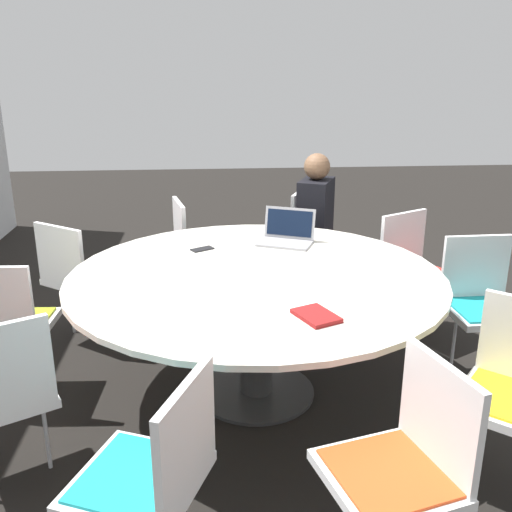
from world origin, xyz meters
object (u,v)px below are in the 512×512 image
at_px(chair_0, 313,233).
at_px(handbag, 1,356).
at_px(person_0, 317,218).
at_px(chair_9, 415,264).
at_px(spiral_notebook, 316,316).
at_px(chair_6, 405,457).
at_px(laptop, 287,235).
at_px(chair_1, 197,244).
at_px(chair_2, 77,271).
at_px(chair_3, 6,319).
at_px(chair_8, 482,297).
at_px(cell_phone, 202,249).
at_px(chair_5, 154,468).

relative_size(chair_0, handbag, 2.42).
height_order(person_0, handbag, person_0).
distance_m(chair_9, spiral_notebook, 1.65).
relative_size(chair_6, spiral_notebook, 3.45).
relative_size(person_0, laptop, 3.01).
distance_m(chair_1, chair_2, 0.98).
relative_size(chair_9, handbag, 2.42).
relative_size(chair_2, chair_6, 1.00).
height_order(chair_1, chair_2, same).
distance_m(chair_0, chair_3, 2.52).
distance_m(chair_8, chair_9, 0.65).
relative_size(chair_2, chair_8, 1.00).
relative_size(laptop, cell_phone, 2.60).
bearing_deg(chair_0, chair_5, 3.13).
xyz_separation_m(chair_2, chair_6, (-2.07, -1.57, 0.00)).
bearing_deg(person_0, chair_1, -67.69).
bearing_deg(chair_8, chair_2, -15.99).
height_order(chair_6, spiral_notebook, chair_6).
height_order(chair_1, chair_6, same).
height_order(chair_3, handbag, chair_3).
height_order(person_0, cell_phone, person_0).
relative_size(chair_1, chair_3, 1.00).
height_order(chair_3, chair_5, same).
xyz_separation_m(cell_phone, handbag, (-0.14, 1.26, -0.62)).
xyz_separation_m(chair_1, chair_8, (-1.23, -1.73, 0.00)).
xyz_separation_m(chair_3, laptop, (0.56, -1.62, 0.28)).
relative_size(chair_3, person_0, 0.71).
bearing_deg(chair_8, cell_phone, -13.39).
bearing_deg(laptop, chair_3, -137.47).
bearing_deg(chair_0, handbag, -36.59).
bearing_deg(person_0, chair_3, -32.96).
height_order(chair_8, person_0, person_0).
bearing_deg(chair_2, chair_3, -70.66).
bearing_deg(laptop, chair_9, 32.62).
bearing_deg(chair_3, chair_9, 18.70).
relative_size(chair_6, handbag, 2.42).
distance_m(chair_0, cell_phone, 1.45).
bearing_deg(handbag, spiral_notebook, -117.65).
distance_m(chair_2, chair_6, 2.60).
xyz_separation_m(chair_5, spiral_notebook, (0.69, -0.68, 0.24)).
bearing_deg(laptop, person_0, 88.91).
xyz_separation_m(chair_3, chair_6, (-1.32, -1.80, 0.00)).
height_order(chair_6, cell_phone, chair_6).
bearing_deg(chair_2, chair_1, 72.04).
distance_m(chair_3, spiral_notebook, 1.73).
height_order(chair_1, chair_8, same).
relative_size(chair_8, handbag, 2.42).
relative_size(chair_5, handbag, 2.42).
height_order(laptop, cell_phone, laptop).
bearing_deg(chair_3, handbag, 123.60).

